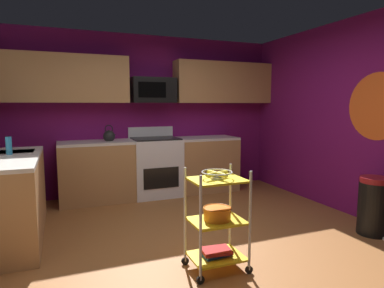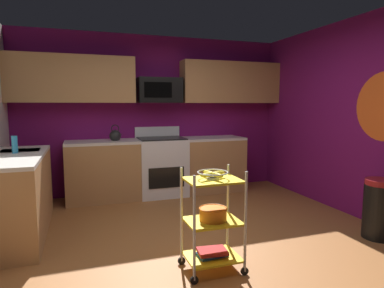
% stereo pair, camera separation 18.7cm
% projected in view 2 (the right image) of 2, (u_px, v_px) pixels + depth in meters
% --- Properties ---
extents(floor, '(4.40, 4.80, 0.04)m').
position_uv_depth(floor, '(205.00, 248.00, 3.48)').
color(floor, '#995B2D').
rests_on(floor, ground).
extents(wall_back, '(4.52, 0.06, 2.60)m').
position_uv_depth(wall_back, '(154.00, 115.00, 5.61)').
color(wall_back, '#6B1156').
rests_on(wall_back, ground).
extents(wall_right, '(0.06, 4.80, 2.60)m').
position_uv_depth(wall_right, '(377.00, 119.00, 4.03)').
color(wall_right, '#6B1156').
rests_on(wall_right, ground).
extents(wall_flower_decal, '(0.00, 0.82, 0.82)m').
position_uv_depth(wall_flower_decal, '(384.00, 106.00, 3.89)').
color(wall_flower_decal, '#E5591E').
extents(counter_run, '(3.64, 2.29, 0.92)m').
position_uv_depth(counter_run, '(117.00, 175.00, 4.77)').
color(counter_run, '#B27F4C').
rests_on(counter_run, ground).
extents(oven_range, '(0.76, 0.65, 1.10)m').
position_uv_depth(oven_range, '(162.00, 166.00, 5.41)').
color(oven_range, white).
rests_on(oven_range, ground).
extents(upper_cabinets, '(4.40, 0.33, 0.70)m').
position_uv_depth(upper_cabinets, '(156.00, 81.00, 5.36)').
color(upper_cabinets, '#B27F4C').
extents(microwave, '(0.70, 0.39, 0.40)m').
position_uv_depth(microwave, '(159.00, 90.00, 5.36)').
color(microwave, black).
extents(rolling_cart, '(0.53, 0.38, 0.91)m').
position_uv_depth(rolling_cart, '(212.00, 221.00, 2.92)').
color(rolling_cart, silver).
rests_on(rolling_cart, ground).
extents(fruit_bowl, '(0.27, 0.27, 0.07)m').
position_uv_depth(fruit_bowl, '(213.00, 174.00, 2.87)').
color(fruit_bowl, silver).
rests_on(fruit_bowl, rolling_cart).
extents(mixing_bowl_large, '(0.25, 0.25, 0.11)m').
position_uv_depth(mixing_bowl_large, '(213.00, 214.00, 2.92)').
color(mixing_bowl_large, orange).
rests_on(mixing_bowl_large, rolling_cart).
extents(book_stack, '(0.27, 0.21, 0.06)m').
position_uv_depth(book_stack, '(212.00, 253.00, 2.96)').
color(book_stack, '#1E4C8C').
rests_on(book_stack, rolling_cart).
extents(kettle, '(0.21, 0.18, 0.26)m').
position_uv_depth(kettle, '(115.00, 136.00, 5.11)').
color(kettle, black).
rests_on(kettle, counter_run).
extents(dish_soap_bottle, '(0.06, 0.06, 0.20)m').
position_uv_depth(dish_soap_bottle, '(15.00, 144.00, 3.78)').
color(dish_soap_bottle, '#2D8CBF').
rests_on(dish_soap_bottle, counter_run).
extents(trash_can, '(0.34, 0.42, 0.66)m').
position_uv_depth(trash_can, '(380.00, 209.00, 3.65)').
color(trash_can, black).
rests_on(trash_can, ground).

